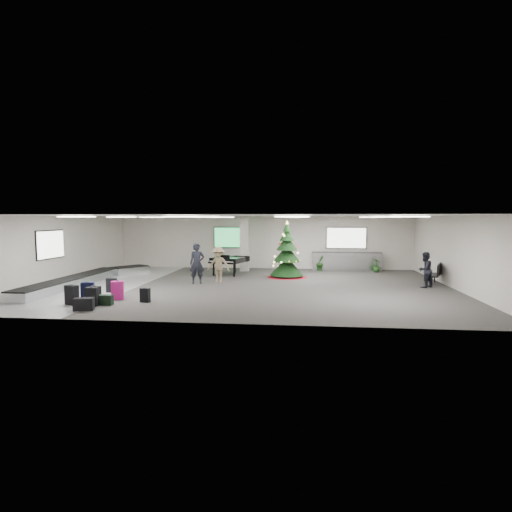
# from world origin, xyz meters

# --- Properties ---
(ground) EXTENTS (18.00, 18.00, 0.00)m
(ground) POSITION_xyz_m (0.00, 0.00, 0.00)
(ground) COLOR #3A3835
(ground) RESTS_ON ground
(room_envelope) EXTENTS (18.02, 14.02, 3.21)m
(room_envelope) POSITION_xyz_m (-0.38, 0.67, 2.33)
(room_envelope) COLOR beige
(room_envelope) RESTS_ON ground
(baggage_carousel) EXTENTS (2.28, 9.71, 0.43)m
(baggage_carousel) POSITION_xyz_m (-7.84, -0.08, 0.21)
(baggage_carousel) COLOR silver
(baggage_carousel) RESTS_ON ground
(service_counter) EXTENTS (4.05, 0.65, 1.08)m
(service_counter) POSITION_xyz_m (5.00, 6.65, 0.55)
(service_counter) COLOR silver
(service_counter) RESTS_ON ground
(suitcase_0) EXTENTS (0.43, 0.25, 0.68)m
(suitcase_0) POSITION_xyz_m (-4.99, -4.99, 0.33)
(suitcase_0) COLOR black
(suitcase_0) RESTS_ON ground
(suitcase_1) EXTENTS (0.41, 0.24, 0.62)m
(suitcase_1) POSITION_xyz_m (-5.19, -4.36, 0.30)
(suitcase_1) COLOR black
(suitcase_1) RESTS_ON ground
(pink_suitcase) EXTENTS (0.51, 0.38, 0.73)m
(pink_suitcase) POSITION_xyz_m (-4.59, -3.79, 0.35)
(pink_suitcase) COLOR #D61C86
(pink_suitcase) RESTS_ON ground
(suitcase_3) EXTENTS (0.43, 0.25, 0.65)m
(suitcase_3) POSITION_xyz_m (-4.83, -3.24, 0.31)
(suitcase_3) COLOR black
(suitcase_3) RESTS_ON ground
(navy_suitcase) EXTENTS (0.50, 0.37, 0.72)m
(navy_suitcase) POSITION_xyz_m (-5.62, -4.09, 0.35)
(navy_suitcase) COLOR black
(navy_suitcase) RESTS_ON ground
(suitcase_5) EXTENTS (0.53, 0.41, 0.73)m
(suitcase_5) POSITION_xyz_m (-5.79, -4.90, 0.35)
(suitcase_5) COLOR black
(suitcase_5) RESTS_ON ground
(green_duffel) EXTENTS (0.54, 0.28, 0.38)m
(green_duffel) POSITION_xyz_m (-4.62, -4.78, 0.18)
(green_duffel) COLOR black
(green_duffel) RESTS_ON ground
(suitcase_7) EXTENTS (0.39, 0.26, 0.54)m
(suitcase_7) POSITION_xyz_m (-3.37, -4.14, 0.26)
(suitcase_7) COLOR black
(suitcase_7) RESTS_ON ground
(suitcase_8) EXTENTS (0.41, 0.26, 0.60)m
(suitcase_8) POSITION_xyz_m (-5.54, -2.26, 0.29)
(suitcase_8) COLOR black
(suitcase_8) RESTS_ON ground
(black_duffel) EXTENTS (0.70, 0.50, 0.44)m
(black_duffel) POSITION_xyz_m (-4.92, -5.71, 0.21)
(black_duffel) COLOR black
(black_duffel) RESTS_ON ground
(christmas_tree) EXTENTS (2.09, 2.09, 2.98)m
(christmas_tree) POSITION_xyz_m (1.57, 3.08, 1.02)
(christmas_tree) COLOR maroon
(christmas_tree) RESTS_ON ground
(grand_piano) EXTENTS (2.01, 2.34, 1.14)m
(grand_piano) POSITION_xyz_m (-1.60, 3.75, 0.82)
(grand_piano) COLOR black
(grand_piano) RESTS_ON ground
(bench) EXTENTS (1.07, 1.62, 0.97)m
(bench) POSITION_xyz_m (8.60, 1.51, 0.55)
(bench) COLOR black
(bench) RESTS_ON ground
(traveler_a) EXTENTS (0.80, 0.64, 1.91)m
(traveler_a) POSITION_xyz_m (-2.55, 0.43, 0.96)
(traveler_a) COLOR black
(traveler_a) RESTS_ON ground
(traveler_b) EXTENTS (1.16, 0.73, 1.72)m
(traveler_b) POSITION_xyz_m (-1.65, 1.02, 0.86)
(traveler_b) COLOR #8A7655
(traveler_b) RESTS_ON ground
(traveler_bench) EXTENTS (0.98, 0.96, 1.59)m
(traveler_bench) POSITION_xyz_m (7.80, 0.41, 0.80)
(traveler_bench) COLOR black
(traveler_bench) RESTS_ON ground
(potted_plant_left) EXTENTS (0.59, 0.63, 0.92)m
(potted_plant_left) POSITION_xyz_m (3.42, 6.15, 0.46)
(potted_plant_left) COLOR #133E19
(potted_plant_left) RESTS_ON ground
(potted_plant_right) EXTENTS (0.57, 0.57, 0.79)m
(potted_plant_right) POSITION_xyz_m (6.60, 5.71, 0.39)
(potted_plant_right) COLOR #133E19
(potted_plant_right) RESTS_ON ground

